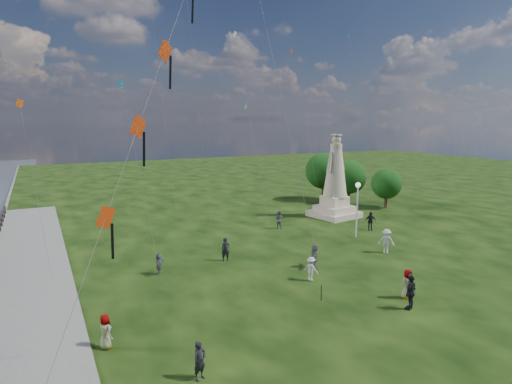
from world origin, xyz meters
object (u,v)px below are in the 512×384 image
person_2 (311,269)px  statue (335,186)px  lamppost (358,198)px  person_11 (314,256)px  person_5 (159,264)px  person_3 (411,292)px  person_8 (386,241)px  person_6 (226,249)px  person_7 (279,219)px  person_9 (370,221)px  person_4 (407,284)px  person_0 (200,360)px  person_10 (105,332)px

person_2 → statue: bearing=-68.2°
lamppost → person_11: (-7.60, -4.67, -2.58)m
person_5 → person_2: bearing=-96.8°
lamppost → person_11: size_ratio=2.84×
person_3 → person_8: (5.92, 7.88, -0.03)m
lamppost → person_6: (-12.39, -0.60, -2.58)m
person_7 → person_9: 8.30m
person_3 → person_11: 7.71m
person_9 → person_11: (-10.29, -5.91, -0.01)m
person_4 → person_6: (-6.51, 10.64, -0.00)m
person_4 → person_5: size_ratio=1.16×
person_8 → person_9: (3.58, 5.71, -0.07)m
person_0 → person_7: bearing=29.4°
lamppost → person_0: size_ratio=3.03×
person_0 → person_6: bearing=39.8°
person_4 → person_7: (1.50, 16.83, 0.00)m
person_0 → person_7: size_ratio=0.93×
person_3 → person_4: (0.93, 1.10, -0.11)m
person_0 → person_8: 19.93m
person_6 → person_11: (4.79, -4.07, -0.00)m
person_2 → person_3: size_ratio=0.80×
person_0 → person_5: 12.10m
person_0 → person_9: size_ratio=0.92×
person_6 → person_9: 15.19m
statue → person_9: 6.31m
person_0 → person_3: bearing=-19.2°
person_3 → person_4: bearing=-152.2°
lamppost → person_9: (2.68, 1.25, -2.57)m
person_8 → person_2: bearing=-118.2°
person_5 → person_9: bearing=-56.7°
lamppost → person_0: 23.11m
person_3 → person_6: 13.00m
lamppost → person_7: size_ratio=2.81×
statue → lamppost: statue is taller
person_5 → person_10: bearing=177.3°
lamppost → person_8: bearing=-101.4°
person_9 → person_2: bearing=-117.5°
person_11 → statue: bearing=171.7°
person_5 → person_11: (9.69, -3.58, 0.11)m
person_0 → person_11: size_ratio=0.94×
statue → person_0: (-21.98, -20.17, -2.42)m
statue → person_8: size_ratio=4.60×
person_11 → person_8: bearing=125.8°
person_2 → person_7: person_7 is taller
person_8 → person_0: bearing=-106.3°
person_3 → person_4: 1.44m
person_10 → person_4: bearing=-120.3°
person_6 → person_8: (11.49, -3.86, 0.08)m
person_9 → statue: bearing=115.0°
statue → person_3: size_ratio=4.46×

